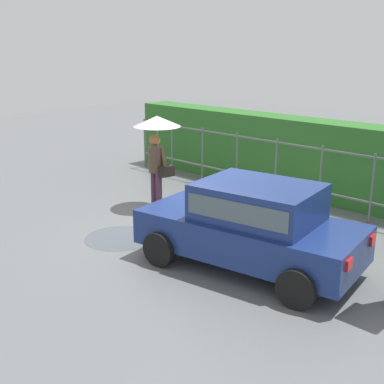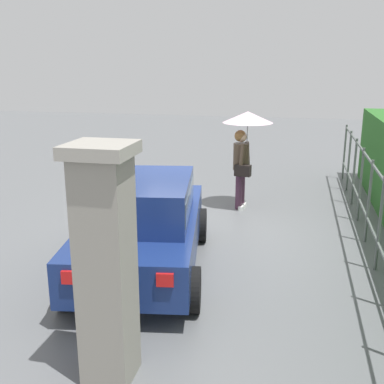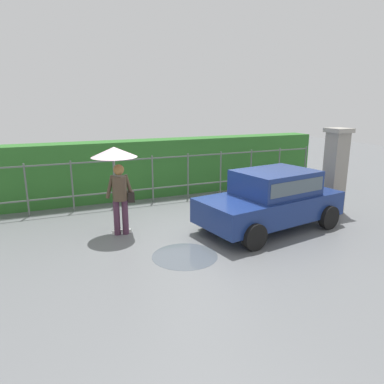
% 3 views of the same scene
% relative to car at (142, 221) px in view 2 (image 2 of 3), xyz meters
% --- Properties ---
extents(ground_plane, '(40.00, 40.00, 0.00)m').
position_rel_car_xyz_m(ground_plane, '(-1.67, 0.50, -0.80)').
color(ground_plane, slate).
extents(car, '(3.93, 2.33, 1.48)m').
position_rel_car_xyz_m(car, '(0.00, 0.00, 0.00)').
color(car, navy).
rests_on(car, ground).
extents(pedestrian, '(1.07, 1.07, 2.12)m').
position_rel_car_xyz_m(pedestrian, '(-3.62, 1.13, 0.83)').
color(pedestrian, '#47283D').
rests_on(pedestrian, ground).
extents(gate_pillar, '(0.60, 0.60, 2.42)m').
position_rel_car_xyz_m(gate_pillar, '(2.50, 0.48, 0.44)').
color(gate_pillar, gray).
rests_on(gate_pillar, ground).
extents(fence_section, '(10.99, 0.05, 1.50)m').
position_rel_car_xyz_m(fence_section, '(-1.41, 3.51, 0.02)').
color(fence_section, '#59605B').
rests_on(fence_section, ground).
extents(puddle_near, '(1.38, 1.38, 0.00)m').
position_rel_car_xyz_m(puddle_near, '(-2.67, -0.74, -0.80)').
color(puddle_near, '#4C545B').
rests_on(puddle_near, ground).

